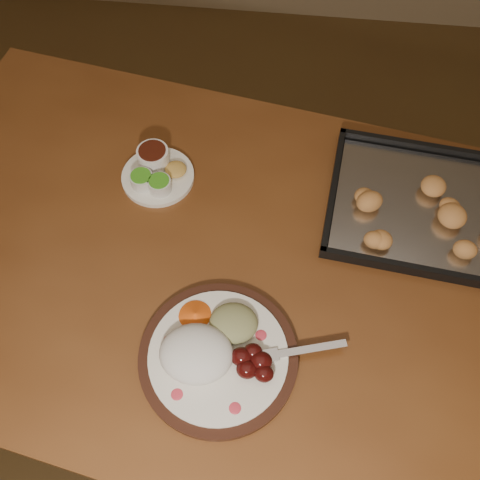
# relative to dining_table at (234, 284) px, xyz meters

# --- Properties ---
(ground) EXTENTS (4.00, 4.00, 0.00)m
(ground) POSITION_rel_dining_table_xyz_m (-0.25, -0.19, -0.65)
(ground) COLOR #533C1C
(ground) RESTS_ON ground
(dining_table) EXTENTS (1.63, 1.15, 0.75)m
(dining_table) POSITION_rel_dining_table_xyz_m (0.00, 0.00, 0.00)
(dining_table) COLOR brown
(dining_table) RESTS_ON ground
(dinner_plate) EXTENTS (0.38, 0.29, 0.07)m
(dinner_plate) POSITION_rel_dining_table_xyz_m (-0.01, -0.20, 0.12)
(dinner_plate) COLOR black
(dinner_plate) RESTS_ON dining_table
(condiment_saucer) EXTENTS (0.16, 0.16, 0.05)m
(condiment_saucer) POSITION_rel_dining_table_xyz_m (-0.19, 0.20, 0.12)
(condiment_saucer) COLOR white
(condiment_saucer) RESTS_ON dining_table
(baking_tray) EXTENTS (0.48, 0.38, 0.05)m
(baking_tray) POSITION_rel_dining_table_xyz_m (0.41, 0.17, 0.11)
(baking_tray) COLOR black
(baking_tray) RESTS_ON dining_table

